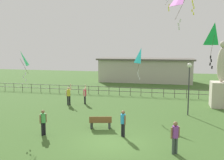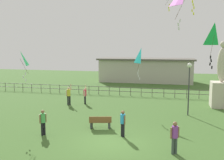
# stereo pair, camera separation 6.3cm
# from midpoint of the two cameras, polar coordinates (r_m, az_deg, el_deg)

# --- Properties ---
(ground_plane) EXTENTS (80.00, 80.00, 0.00)m
(ground_plane) POSITION_cam_midpoint_polar(r_m,az_deg,el_deg) (15.61, 0.01, -13.26)
(ground_plane) COLOR #3D6028
(statue_monument) EXTENTS (1.72, 1.72, 5.95)m
(statue_monument) POSITION_cam_midpoint_polar(r_m,az_deg,el_deg) (25.46, 22.80, -1.35)
(statue_monument) COLOR beige
(statue_monument) RESTS_ON ground_plane
(lamppost) EXTENTS (0.36, 0.36, 4.19)m
(lamppost) POSITION_cam_midpoint_polar(r_m,az_deg,el_deg) (21.40, 16.60, 0.59)
(lamppost) COLOR #38383D
(lamppost) RESTS_ON ground_plane
(park_bench) EXTENTS (1.55, 0.76, 0.85)m
(park_bench) POSITION_cam_midpoint_polar(r_m,az_deg,el_deg) (17.74, -2.46, -9.10)
(park_bench) COLOR brown
(park_bench) RESTS_ON ground_plane
(person_0) EXTENTS (0.38, 0.38, 1.64)m
(person_0) POSITION_cam_midpoint_polar(r_m,az_deg,el_deg) (16.09, 2.48, -9.09)
(person_0) COLOR black
(person_0) RESTS_ON ground_plane
(person_1) EXTENTS (0.31, 0.42, 1.60)m
(person_1) POSITION_cam_midpoint_polar(r_m,az_deg,el_deg) (16.89, -14.74, -8.60)
(person_1) COLOR black
(person_1) RESTS_ON ground_plane
(person_2) EXTENTS (0.29, 0.48, 1.83)m
(person_2) POSITION_cam_midpoint_polar(r_m,az_deg,el_deg) (25.01, -5.84, -3.16)
(person_2) COLOR black
(person_2) RESTS_ON ground_plane
(person_3) EXTENTS (0.53, 0.31, 2.00)m
(person_3) POSITION_cam_midpoint_polar(r_m,az_deg,el_deg) (24.74, -9.35, -3.14)
(person_3) COLOR black
(person_3) RESTS_ON ground_plane
(person_4) EXTENTS (0.45, 0.32, 1.71)m
(person_4) POSITION_cam_midpoint_polar(r_m,az_deg,el_deg) (13.99, 13.66, -11.69)
(person_4) COLOR #3F4C47
(person_4) RESTS_ON ground_plane
(kite_1) EXTENTS (0.85, 1.04, 2.05)m
(kite_1) POSITION_cam_midpoint_polar(r_m,az_deg,el_deg) (18.41, -19.29, 4.23)
(kite_1) COLOR #1EB759
(kite_7) EXTENTS (0.82, 0.97, 2.61)m
(kite_7) POSITION_cam_midpoint_polar(r_m,az_deg,el_deg) (21.49, 6.47, 5.10)
(kite_7) COLOR #19B2B2
(kite_8) EXTENTS (0.80, 1.05, 2.85)m
(kite_8) POSITION_cam_midpoint_polar(r_m,az_deg,el_deg) (17.54, 21.51, 8.86)
(kite_8) COLOR #1EB759
(waterfront_railing) EXTENTS (36.05, 0.06, 0.95)m
(waterfront_railing) POSITION_cam_midpoint_polar(r_m,az_deg,el_deg) (28.88, 5.49, -2.32)
(waterfront_railing) COLOR #4C4742
(waterfront_railing) RESTS_ON ground_plane
(pavilion_building) EXTENTS (14.42, 5.23, 3.60)m
(pavilion_building) POSITION_cam_midpoint_polar(r_m,az_deg,el_deg) (40.58, 7.45, 2.21)
(pavilion_building) COLOR #B7B2A3
(pavilion_building) RESTS_ON ground_plane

